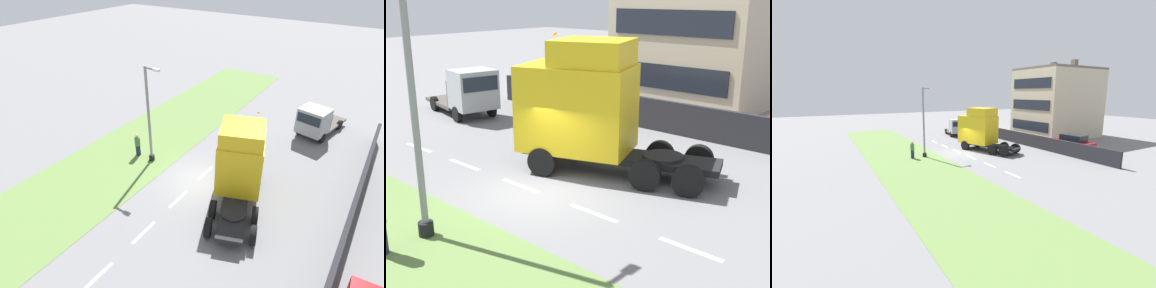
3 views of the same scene
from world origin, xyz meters
The scene contains 7 objects.
ground_plane centered at (0.00, 0.00, 0.00)m, with size 120.00×120.00×0.00m, color slate.
lane_markings centered at (0.00, -0.70, 0.00)m, with size 0.16×17.80×0.00m.
boundary_wall centered at (9.00, 0.00, 0.75)m, with size 0.25×24.00×1.50m.
building_block centered at (17.82, 2.98, 4.94)m, with size 10.63×8.24×10.97m.
lorry_cab centered at (2.68, 0.36, 2.38)m, with size 4.73×7.33×4.88m.
flatbed_truck centered at (4.66, 9.97, 1.35)m, with size 3.12×5.56×2.57m.
lamp_post centered at (-3.98, 0.16, 3.09)m, with size 1.32×0.40×6.89m.
Camera 2 is at (-10.02, -10.58, 6.18)m, focal length 45.00 mm.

